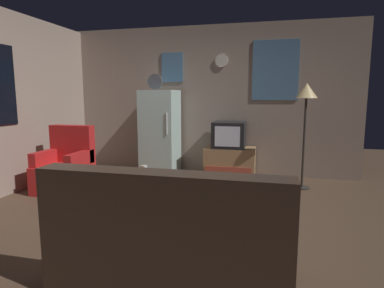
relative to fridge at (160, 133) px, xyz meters
name	(u,v)px	position (x,y,z in m)	size (l,w,h in m)	color
ground_plane	(168,220)	(0.78, -2.03, -0.75)	(12.00, 12.00, 0.00)	#4C3828
wall_with_art	(209,100)	(0.79, 0.42, 0.57)	(5.20, 0.12, 2.63)	gray
fridge	(160,133)	(0.00, 0.00, 0.00)	(0.60, 0.62, 1.77)	silver
tv_stand	(230,163)	(1.24, 0.07, -0.49)	(0.84, 0.53, 0.53)	#9E754C
crt_tv	(229,135)	(1.21, 0.07, -0.01)	(0.54, 0.51, 0.44)	black
standing_lamp	(306,99)	(2.39, -0.30, 0.60)	(0.32, 0.32, 1.59)	#332D28
coffee_table	(152,196)	(0.56, -1.92, -0.52)	(0.72, 0.72, 0.48)	#9E754C
wine_glass	(145,172)	(0.53, -2.05, -0.20)	(0.05, 0.05, 0.15)	silver
mug_ceramic_white	(151,175)	(0.59, -2.03, -0.23)	(0.08, 0.08, 0.09)	silver
mug_ceramic_tan	(144,169)	(0.41, -1.78, -0.23)	(0.08, 0.08, 0.09)	tan
remote_control	(148,177)	(0.54, -2.00, -0.27)	(0.15, 0.04, 0.02)	black
armchair	(66,168)	(-1.05, -1.25, -0.42)	(0.68, 0.68, 0.96)	red
couch	(171,246)	(1.21, -3.24, -0.44)	(1.70, 0.80, 0.92)	#38281E
book_stack	(274,179)	(1.97, -0.07, -0.70)	(0.22, 0.18, 0.12)	#34776C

